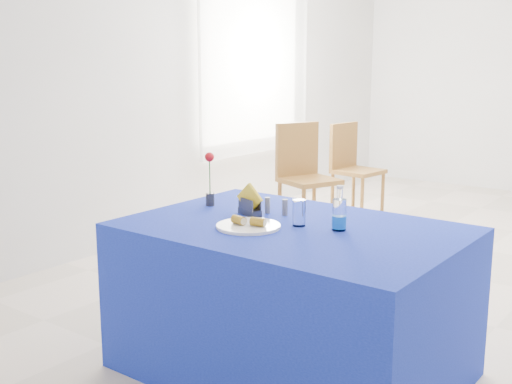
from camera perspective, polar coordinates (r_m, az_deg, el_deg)
floor at (r=4.98m, az=17.02°, el=-7.04°), size 7.00×7.00×0.00m
room_shell at (r=4.74m, az=18.29°, el=13.43°), size 7.00×7.00×7.00m
window_pane at (r=6.64m, az=-0.34°, el=11.57°), size 0.04×1.50×1.60m
curtain at (r=6.60m, az=0.15°, el=11.57°), size 0.04×1.75×1.85m
plate at (r=3.08m, az=-0.68°, el=-3.05°), size 0.31×0.31×0.01m
drinking_glass at (r=3.11m, az=3.85°, el=-1.85°), size 0.06×0.06×0.13m
salt_shaker at (r=3.37m, az=1.03°, el=-1.19°), size 0.03×0.03×0.08m
pepper_shaker at (r=3.32m, az=2.59°, el=-1.37°), size 0.03×0.03×0.08m
blue_table at (r=3.24m, az=3.17°, el=-9.52°), size 1.60×1.10×0.76m
water_bottle at (r=3.05m, az=7.41°, el=-2.09°), size 0.07×0.07×0.21m
napkin_holder at (r=3.32m, az=-0.56°, el=-1.25°), size 0.16×0.11×0.17m
rose_vase at (r=3.53m, az=-4.13°, el=1.11°), size 0.05×0.05×0.30m
chair_win_a at (r=5.82m, az=4.26°, el=1.95°), size 0.58×0.58×1.00m
chair_win_b at (r=6.54m, az=8.48°, el=2.58°), size 0.47×0.47×0.94m
banana_pieces at (r=3.06m, az=-0.67°, el=-2.59°), size 0.18×0.08×0.04m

